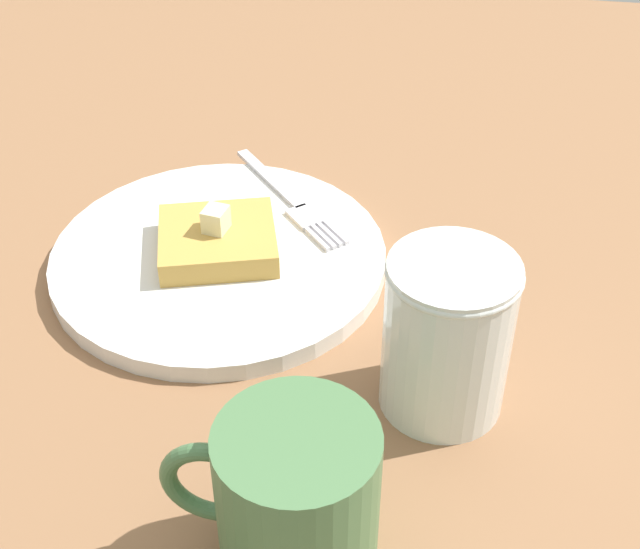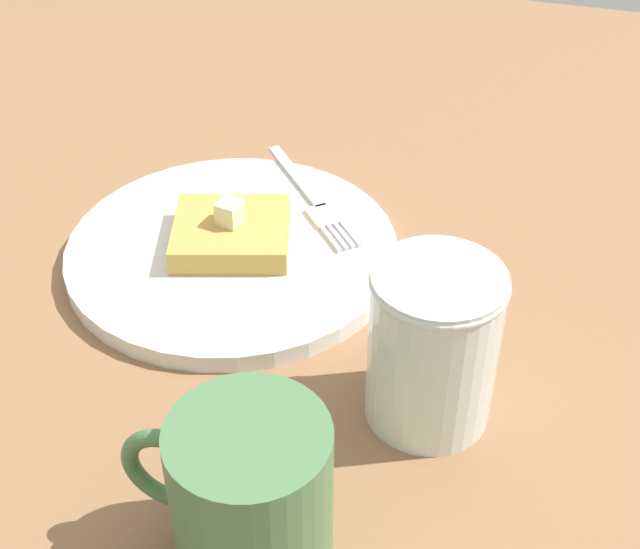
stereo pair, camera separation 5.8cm
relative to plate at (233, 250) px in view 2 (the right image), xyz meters
The scene contains 7 objects.
table_surface 7.90cm from the plate, 103.38° to the right, with size 101.97×101.97×2.99cm, color #8A6040.
plate is the anchor object (origin of this frame).
toast_slice_center 1.51cm from the plate, behind, with size 8.36×7.75×1.86cm, color gold.
butter_pat_primary 3.33cm from the plate, 73.75° to the right, with size 1.77×1.59×1.77cm, color beige.
fork 8.09cm from the plate, 120.21° to the right, with size 11.54×13.05×0.36cm.
syrup_jar 20.51cm from the plate, 147.12° to the left, with size 7.79×7.79×10.46cm.
coffee_mug 25.83cm from the plate, 113.45° to the left, with size 11.05×8.09×9.14cm.
Camera 2 is at (-19.84, 56.40, 43.32)cm, focal length 50.00 mm.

